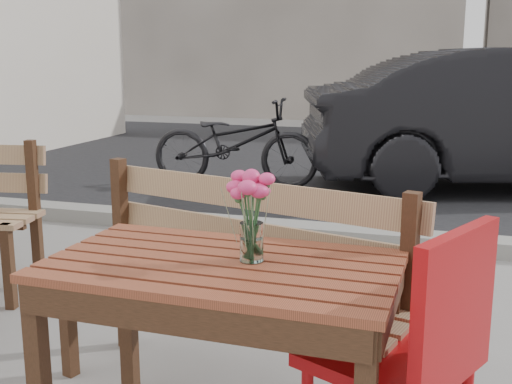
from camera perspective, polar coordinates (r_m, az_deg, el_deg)
street at (r=7.07m, az=9.16°, el=0.45°), size 30.00×8.12×0.12m
main_table at (r=2.24m, az=-3.05°, el=-9.13°), size 1.21×0.72×0.74m
main_bench at (r=2.67m, az=-1.99°, el=-6.21°), size 1.63×0.85×0.97m
red_chair at (r=2.11m, az=13.96°, el=-13.10°), size 0.61×0.61×0.93m
main_vase at (r=2.15m, az=-0.40°, el=-1.12°), size 0.17×0.17×0.32m
bicycle at (r=7.09m, az=-1.89°, el=4.41°), size 1.91×0.79×0.98m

